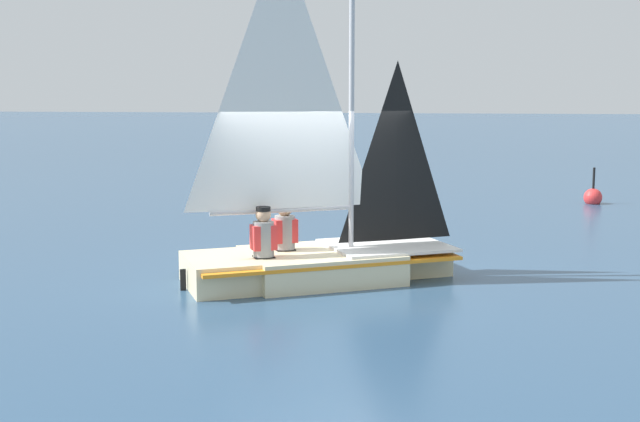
# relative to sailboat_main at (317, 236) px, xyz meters

# --- Properties ---
(ground_plane) EXTENTS (260.00, 260.00, 0.00)m
(ground_plane) POSITION_rel_sailboat_main_xyz_m (-0.03, 0.04, -0.66)
(ground_plane) COLOR #2D4C6B
(sailboat_main) EXTENTS (3.45, 4.17, 5.10)m
(sailboat_main) POSITION_rel_sailboat_main_xyz_m (0.00, 0.00, 0.00)
(sailboat_main) COLOR beige
(sailboat_main) RESTS_ON ground_plane
(sailor_helm) EXTENTS (0.41, 0.43, 1.16)m
(sailor_helm) POSITION_rel_sailboat_main_xyz_m (0.01, -0.49, -0.04)
(sailor_helm) COLOR black
(sailor_helm) RESTS_ON ground_plane
(sailor_crew) EXTENTS (0.41, 0.43, 1.16)m
(sailor_crew) POSITION_rel_sailboat_main_xyz_m (0.62, -0.64, -0.03)
(sailor_crew) COLOR black
(sailor_crew) RESTS_ON ground_plane
(buoy_marker) EXTENTS (0.46, 0.46, 1.00)m
(buoy_marker) POSITION_rel_sailboat_main_xyz_m (-9.95, 5.08, -0.49)
(buoy_marker) COLOR red
(buoy_marker) RESTS_ON ground_plane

